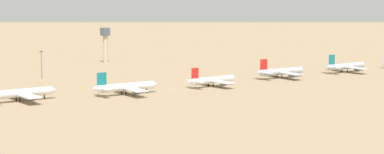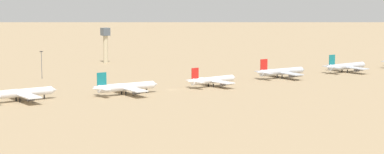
{
  "view_description": "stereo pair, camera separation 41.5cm",
  "coord_description": "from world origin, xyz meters",
  "px_view_note": "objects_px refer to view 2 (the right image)",
  "views": [
    {
      "loc": [
        -192.4,
        -311.43,
        54.81
      ],
      "look_at": [
        11.43,
        -1.66,
        6.0
      ],
      "focal_mm": 67.25,
      "sensor_mm": 36.0,
      "label": 1
    },
    {
      "loc": [
        -192.05,
        -311.66,
        54.81
      ],
      "look_at": [
        11.43,
        -1.66,
        6.0
      ],
      "focal_mm": 67.25,
      "sensor_mm": 36.0,
      "label": 2
    }
  ],
  "objects_px": {
    "control_tower": "(105,42)",
    "parked_jet_orange_2": "(20,93)",
    "light_pole_mid": "(42,63)",
    "parked_jet_red_5": "(281,72)",
    "parked_jet_teal_3": "(126,87)",
    "parked_jet_teal_6": "(346,66)",
    "parked_jet_red_4": "(212,80)"
  },
  "relations": [
    {
      "from": "control_tower",
      "to": "parked_jet_orange_2",
      "type": "bearing_deg",
      "value": -130.5
    },
    {
      "from": "control_tower",
      "to": "light_pole_mid",
      "type": "bearing_deg",
      "value": -141.22
    },
    {
      "from": "parked_jet_red_5",
      "to": "parked_jet_orange_2",
      "type": "bearing_deg",
      "value": 179.47
    },
    {
      "from": "parked_jet_teal_3",
      "to": "parked_jet_teal_6",
      "type": "relative_size",
      "value": 1.02
    },
    {
      "from": "parked_jet_red_4",
      "to": "parked_jet_red_5",
      "type": "relative_size",
      "value": 0.93
    },
    {
      "from": "parked_jet_red_4",
      "to": "control_tower",
      "type": "bearing_deg",
      "value": 83.07
    },
    {
      "from": "parked_jet_red_4",
      "to": "light_pole_mid",
      "type": "bearing_deg",
      "value": 123.56
    },
    {
      "from": "parked_jet_red_5",
      "to": "control_tower",
      "type": "bearing_deg",
      "value": 111.69
    },
    {
      "from": "parked_jet_red_5",
      "to": "light_pole_mid",
      "type": "relative_size",
      "value": 2.22
    },
    {
      "from": "parked_jet_orange_2",
      "to": "parked_jet_teal_3",
      "type": "distance_m",
      "value": 51.25
    },
    {
      "from": "parked_jet_teal_3",
      "to": "parked_jet_red_4",
      "type": "bearing_deg",
      "value": 0.08
    },
    {
      "from": "parked_jet_teal_6",
      "to": "light_pole_mid",
      "type": "height_order",
      "value": "light_pole_mid"
    },
    {
      "from": "parked_jet_red_4",
      "to": "parked_jet_red_5",
      "type": "xyz_separation_m",
      "value": [
        52.74,
        6.23,
        0.29
      ]
    },
    {
      "from": "parked_jet_red_5",
      "to": "control_tower",
      "type": "relative_size",
      "value": 1.47
    },
    {
      "from": "parked_jet_teal_6",
      "to": "light_pole_mid",
      "type": "bearing_deg",
      "value": 153.5
    },
    {
      "from": "parked_jet_orange_2",
      "to": "light_pole_mid",
      "type": "distance_m",
      "value": 79.6
    },
    {
      "from": "parked_jet_teal_3",
      "to": "parked_jet_red_5",
      "type": "relative_size",
      "value": 1.01
    },
    {
      "from": "parked_jet_orange_2",
      "to": "parked_jet_teal_6",
      "type": "xyz_separation_m",
      "value": [
        205.57,
        -4.78,
        -0.15
      ]
    },
    {
      "from": "parked_jet_red_4",
      "to": "control_tower",
      "type": "height_order",
      "value": "control_tower"
    },
    {
      "from": "parked_jet_teal_3",
      "to": "parked_jet_red_4",
      "type": "relative_size",
      "value": 1.09
    },
    {
      "from": "parked_jet_teal_3",
      "to": "control_tower",
      "type": "relative_size",
      "value": 1.49
    },
    {
      "from": "parked_jet_red_5",
      "to": "parked_jet_red_4",
      "type": "bearing_deg",
      "value": -172.49
    },
    {
      "from": "parked_jet_orange_2",
      "to": "parked_jet_teal_6",
      "type": "height_order",
      "value": "parked_jet_orange_2"
    },
    {
      "from": "parked_jet_red_5",
      "to": "light_pole_mid",
      "type": "distance_m",
      "value": 137.66
    },
    {
      "from": "parked_jet_red_4",
      "to": "parked_jet_teal_3",
      "type": "bearing_deg",
      "value": 174.11
    },
    {
      "from": "parked_jet_teal_6",
      "to": "light_pole_mid",
      "type": "xyz_separation_m",
      "value": [
        -167.36,
        74.41,
        5.39
      ]
    },
    {
      "from": "parked_jet_orange_2",
      "to": "parked_jet_red_5",
      "type": "distance_m",
      "value": 154.76
    },
    {
      "from": "parked_jet_red_4",
      "to": "control_tower",
      "type": "xyz_separation_m",
      "value": [
        3.99,
        133.81,
        11.0
      ]
    },
    {
      "from": "parked_jet_teal_6",
      "to": "control_tower",
      "type": "xyz_separation_m",
      "value": [
        -99.61,
        128.85,
        10.75
      ]
    },
    {
      "from": "control_tower",
      "to": "light_pole_mid",
      "type": "relative_size",
      "value": 1.51
    },
    {
      "from": "parked_jet_teal_6",
      "to": "control_tower",
      "type": "relative_size",
      "value": 1.46
    },
    {
      "from": "parked_jet_red_5",
      "to": "control_tower",
      "type": "height_order",
      "value": "control_tower"
    }
  ]
}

